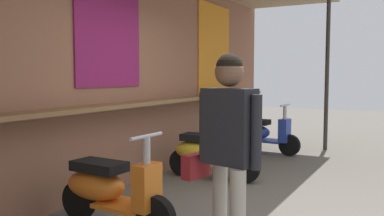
{
  "coord_description": "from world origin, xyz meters",
  "views": [
    {
      "loc": [
        -4.22,
        -1.59,
        1.52
      ],
      "look_at": [
        0.62,
        1.07,
        1.07
      ],
      "focal_mm": 38.61,
      "sensor_mm": 36.0,
      "label": 1
    }
  ],
  "objects_px": {
    "shopper_with_handbag": "(227,139)",
    "scooter_orange": "(108,188)",
    "scooter_yellow": "(208,152)",
    "scooter_blue": "(261,133)"
  },
  "relations": [
    {
      "from": "scooter_orange",
      "to": "scooter_blue",
      "type": "bearing_deg",
      "value": 92.28
    },
    {
      "from": "shopper_with_handbag",
      "to": "scooter_orange",
      "type": "bearing_deg",
      "value": -87.13
    },
    {
      "from": "scooter_yellow",
      "to": "scooter_blue",
      "type": "xyz_separation_m",
      "value": [
        2.3,
        -0.0,
        0.0
      ]
    },
    {
      "from": "scooter_orange",
      "to": "shopper_with_handbag",
      "type": "xyz_separation_m",
      "value": [
        -0.23,
        -1.39,
        0.64
      ]
    },
    {
      "from": "scooter_orange",
      "to": "scooter_blue",
      "type": "distance_m",
      "value": 4.5
    },
    {
      "from": "shopper_with_handbag",
      "to": "scooter_blue",
      "type": "bearing_deg",
      "value": -151.2
    },
    {
      "from": "scooter_orange",
      "to": "scooter_blue",
      "type": "height_order",
      "value": "same"
    },
    {
      "from": "scooter_orange",
      "to": "scooter_yellow",
      "type": "bearing_deg",
      "value": 92.28
    },
    {
      "from": "scooter_orange",
      "to": "scooter_yellow",
      "type": "height_order",
      "value": "same"
    },
    {
      "from": "scooter_blue",
      "to": "shopper_with_handbag",
      "type": "bearing_deg",
      "value": -69.97
    }
  ]
}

